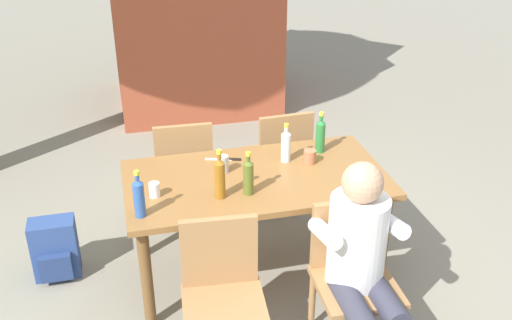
{
  "coord_description": "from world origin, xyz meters",
  "views": [
    {
      "loc": [
        -0.8,
        -3.22,
        2.58
      ],
      "look_at": [
        0.0,
        0.0,
        0.86
      ],
      "focal_mm": 41.78,
      "sensor_mm": 36.0,
      "label": 1
    }
  ],
  "objects_px": {
    "bottle_green": "(320,135)",
    "cup_steel": "(223,164)",
    "chair_near_left": "(222,290)",
    "person_in_white_shirt": "(362,257)",
    "backpack_by_near_side": "(55,250)",
    "bottle_blue": "(139,197)",
    "dining_table": "(256,189)",
    "table_knife": "(226,159)",
    "cup_white": "(154,190)",
    "chair_far_right": "(281,155)",
    "chair_near_right": "(352,270)",
    "bottle_clear": "(286,145)",
    "chair_far_left": "(184,166)",
    "cup_terracotta": "(310,157)",
    "bottle_amber": "(220,177)",
    "bottle_olive": "(248,176)"
  },
  "relations": [
    {
      "from": "bottle_clear",
      "to": "cup_white",
      "type": "xyz_separation_m",
      "value": [
        -0.89,
        -0.26,
        -0.07
      ]
    },
    {
      "from": "table_knife",
      "to": "bottle_blue",
      "type": "bearing_deg",
      "value": -137.12
    },
    {
      "from": "chair_near_right",
      "to": "cup_steel",
      "type": "bearing_deg",
      "value": 123.66
    },
    {
      "from": "person_in_white_shirt",
      "to": "table_knife",
      "type": "xyz_separation_m",
      "value": [
        -0.51,
        1.12,
        0.09
      ]
    },
    {
      "from": "bottle_olive",
      "to": "bottle_blue",
      "type": "height_order",
      "value": "bottle_blue"
    },
    {
      "from": "cup_terracotta",
      "to": "backpack_by_near_side",
      "type": "bearing_deg",
      "value": 174.17
    },
    {
      "from": "bottle_amber",
      "to": "bottle_olive",
      "type": "relative_size",
      "value": 1.13
    },
    {
      "from": "dining_table",
      "to": "bottle_olive",
      "type": "relative_size",
      "value": 5.97
    },
    {
      "from": "chair_near_left",
      "to": "chair_far_left",
      "type": "bearing_deg",
      "value": 90.37
    },
    {
      "from": "chair_far_right",
      "to": "table_knife",
      "type": "distance_m",
      "value": 0.74
    },
    {
      "from": "dining_table",
      "to": "person_in_white_shirt",
      "type": "distance_m",
      "value": 0.93
    },
    {
      "from": "backpack_by_near_side",
      "to": "bottle_blue",
      "type": "bearing_deg",
      "value": -44.31
    },
    {
      "from": "bottle_green",
      "to": "cup_steel",
      "type": "relative_size",
      "value": 2.52
    },
    {
      "from": "chair_near_right",
      "to": "backpack_by_near_side",
      "type": "height_order",
      "value": "chair_near_right"
    },
    {
      "from": "cup_steel",
      "to": "chair_near_left",
      "type": "bearing_deg",
      "value": -101.93
    },
    {
      "from": "chair_near_left",
      "to": "cup_steel",
      "type": "xyz_separation_m",
      "value": [
        0.18,
        0.85,
        0.31
      ]
    },
    {
      "from": "dining_table",
      "to": "cup_white",
      "type": "height_order",
      "value": "cup_white"
    },
    {
      "from": "bottle_amber",
      "to": "backpack_by_near_side",
      "type": "xyz_separation_m",
      "value": [
        -1.05,
        0.47,
        -0.67
      ]
    },
    {
      "from": "chair_far_left",
      "to": "table_knife",
      "type": "relative_size",
      "value": 3.7
    },
    {
      "from": "chair_far_left",
      "to": "bottle_clear",
      "type": "bearing_deg",
      "value": -42.54
    },
    {
      "from": "backpack_by_near_side",
      "to": "cup_steel",
      "type": "bearing_deg",
      "value": -8.3
    },
    {
      "from": "person_in_white_shirt",
      "to": "cup_terracotta",
      "type": "bearing_deg",
      "value": 88.92
    },
    {
      "from": "bottle_clear",
      "to": "chair_far_left",
      "type": "bearing_deg",
      "value": 137.46
    },
    {
      "from": "chair_near_left",
      "to": "cup_terracotta",
      "type": "xyz_separation_m",
      "value": [
        0.76,
        0.84,
        0.3
      ]
    },
    {
      "from": "chair_near_right",
      "to": "bottle_clear",
      "type": "distance_m",
      "value": 0.98
    },
    {
      "from": "dining_table",
      "to": "bottle_amber",
      "type": "relative_size",
      "value": 5.28
    },
    {
      "from": "bottle_green",
      "to": "table_knife",
      "type": "xyz_separation_m",
      "value": [
        -0.65,
        0.03,
        -0.12
      ]
    },
    {
      "from": "chair_far_right",
      "to": "cup_steel",
      "type": "height_order",
      "value": "chair_far_right"
    },
    {
      "from": "bottle_clear",
      "to": "cup_steel",
      "type": "xyz_separation_m",
      "value": [
        -0.43,
        -0.06,
        -0.06
      ]
    },
    {
      "from": "chair_near_right",
      "to": "cup_terracotta",
      "type": "distance_m",
      "value": 0.89
    },
    {
      "from": "chair_far_left",
      "to": "table_knife",
      "type": "height_order",
      "value": "chair_far_left"
    },
    {
      "from": "cup_steel",
      "to": "cup_terracotta",
      "type": "height_order",
      "value": "cup_steel"
    },
    {
      "from": "bottle_clear",
      "to": "person_in_white_shirt",
      "type": "bearing_deg",
      "value": -82.71
    },
    {
      "from": "bottle_clear",
      "to": "cup_steel",
      "type": "height_order",
      "value": "bottle_clear"
    },
    {
      "from": "bottle_blue",
      "to": "cup_white",
      "type": "xyz_separation_m",
      "value": [
        0.1,
        0.2,
        -0.08
      ]
    },
    {
      "from": "chair_far_right",
      "to": "table_knife",
      "type": "bearing_deg",
      "value": -138.35
    },
    {
      "from": "table_knife",
      "to": "dining_table",
      "type": "bearing_deg",
      "value": -62.94
    },
    {
      "from": "chair_near_right",
      "to": "bottle_green",
      "type": "xyz_separation_m",
      "value": [
        0.14,
        0.98,
        0.38
      ]
    },
    {
      "from": "dining_table",
      "to": "backpack_by_near_side",
      "type": "bearing_deg",
      "value": 168.17
    },
    {
      "from": "person_in_white_shirt",
      "to": "table_knife",
      "type": "height_order",
      "value": "person_in_white_shirt"
    },
    {
      "from": "chair_far_right",
      "to": "bottle_clear",
      "type": "bearing_deg",
      "value": -103.21
    },
    {
      "from": "bottle_olive",
      "to": "chair_far_right",
      "type": "bearing_deg",
      "value": 62.99
    },
    {
      "from": "chair_far_left",
      "to": "bottle_amber",
      "type": "bearing_deg",
      "value": -83.23
    },
    {
      "from": "dining_table",
      "to": "bottle_olive",
      "type": "bearing_deg",
      "value": -116.35
    },
    {
      "from": "chair_far_left",
      "to": "bottle_green",
      "type": "xyz_separation_m",
      "value": [
        0.89,
        -0.49,
        0.38
      ]
    },
    {
      "from": "chair_near_left",
      "to": "person_in_white_shirt",
      "type": "height_order",
      "value": "person_in_white_shirt"
    },
    {
      "from": "chair_near_left",
      "to": "bottle_green",
      "type": "relative_size",
      "value": 2.98
    },
    {
      "from": "bottle_amber",
      "to": "bottle_blue",
      "type": "height_order",
      "value": "bottle_amber"
    },
    {
      "from": "person_in_white_shirt",
      "to": "dining_table",
      "type": "bearing_deg",
      "value": 113.85
    },
    {
      "from": "chair_far_left",
      "to": "bottle_clear",
      "type": "distance_m",
      "value": 0.92
    }
  ]
}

